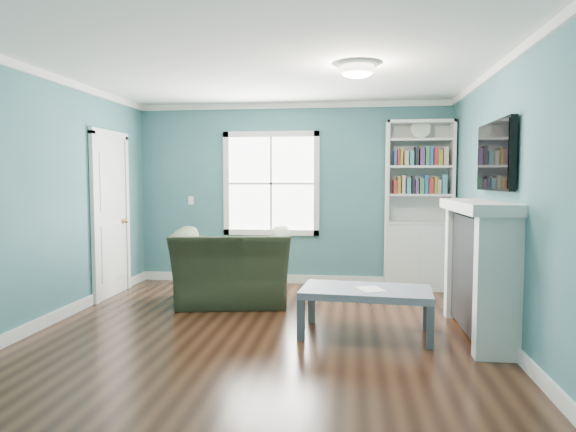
# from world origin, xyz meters

# --- Properties ---
(floor) EXTENTS (5.00, 5.00, 0.00)m
(floor) POSITION_xyz_m (0.00, 0.00, 0.00)
(floor) COLOR black
(floor) RESTS_ON ground
(room_walls) EXTENTS (5.00, 5.00, 5.00)m
(room_walls) POSITION_xyz_m (0.00, 0.00, 1.58)
(room_walls) COLOR #33656C
(room_walls) RESTS_ON ground
(trim) EXTENTS (4.50, 5.00, 2.60)m
(trim) POSITION_xyz_m (0.00, 0.00, 1.24)
(trim) COLOR white
(trim) RESTS_ON ground
(window) EXTENTS (1.40, 0.06, 1.50)m
(window) POSITION_xyz_m (-0.30, 2.49, 1.45)
(window) COLOR white
(window) RESTS_ON room_walls
(bookshelf) EXTENTS (0.90, 0.35, 2.31)m
(bookshelf) POSITION_xyz_m (1.77, 2.30, 0.92)
(bookshelf) COLOR silver
(bookshelf) RESTS_ON ground
(fireplace) EXTENTS (0.44, 1.58, 1.30)m
(fireplace) POSITION_xyz_m (2.08, 0.20, 0.64)
(fireplace) COLOR black
(fireplace) RESTS_ON ground
(tv) EXTENTS (0.06, 1.10, 0.65)m
(tv) POSITION_xyz_m (2.20, 0.20, 1.72)
(tv) COLOR black
(tv) RESTS_ON fireplace
(door) EXTENTS (0.12, 0.98, 2.17)m
(door) POSITION_xyz_m (-2.22, 1.40, 1.07)
(door) COLOR silver
(door) RESTS_ON ground
(ceiling_fixture) EXTENTS (0.38, 0.38, 0.15)m
(ceiling_fixture) POSITION_xyz_m (0.90, 0.10, 2.55)
(ceiling_fixture) COLOR white
(ceiling_fixture) RESTS_ON room_walls
(light_switch) EXTENTS (0.08, 0.01, 0.12)m
(light_switch) POSITION_xyz_m (-1.50, 2.48, 1.20)
(light_switch) COLOR white
(light_switch) RESTS_ON room_walls
(recliner) EXTENTS (1.50, 1.11, 1.20)m
(recliner) POSITION_xyz_m (-0.57, 1.20, 0.60)
(recliner) COLOR #232B1B
(recliner) RESTS_ON ground
(coffee_table) EXTENTS (1.30, 0.78, 0.45)m
(coffee_table) POSITION_xyz_m (1.01, 0.10, 0.39)
(coffee_table) COLOR #464B54
(coffee_table) RESTS_ON ground
(paper_sheet) EXTENTS (0.31, 0.34, 0.00)m
(paper_sheet) POSITION_xyz_m (1.05, 0.06, 0.45)
(paper_sheet) COLOR white
(paper_sheet) RESTS_ON coffee_table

